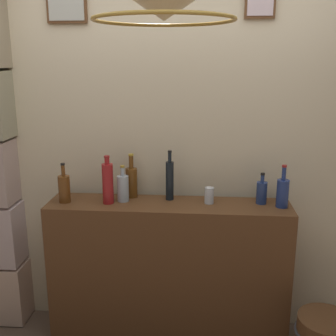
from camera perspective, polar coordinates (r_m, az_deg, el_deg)
name	(u,v)px	position (r m, az deg, el deg)	size (l,w,h in m)	color
panelled_rear_partition	(172,124)	(2.82, 0.48, 6.01)	(3.00, 0.15, 2.78)	beige
bar_shelf_unit	(169,272)	(2.90, 0.08, -14.03)	(1.57, 0.34, 0.98)	brown
liquor_bottle_sherry	(132,181)	(2.81, -5.00, -1.80)	(0.08, 0.08, 0.30)	brown
liquor_bottle_vermouth	(262,192)	(2.74, 12.68, -3.23)	(0.07, 0.07, 0.20)	navy
liquor_bottle_whiskey	(108,183)	(2.69, -8.23, -2.01)	(0.07, 0.07, 0.31)	maroon
liquor_bottle_port	(64,188)	(2.78, -13.99, -2.68)	(0.08, 0.08, 0.26)	brown
liquor_bottle_gin	(283,192)	(2.70, 15.38, -3.21)	(0.08, 0.08, 0.27)	navy
liquor_bottle_rye	(123,188)	(2.73, -6.17, -2.71)	(0.08, 0.08, 0.24)	#A7B7C4
liquor_bottle_mezcal	(170,180)	(2.74, 0.25, -1.58)	(0.05, 0.05, 0.33)	black
glass_tumbler_rocks	(209,195)	(2.70, 5.64, -3.74)	(0.06, 0.06, 0.11)	silver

